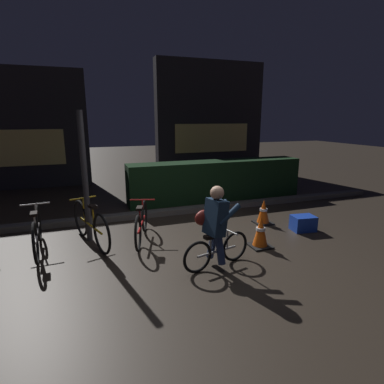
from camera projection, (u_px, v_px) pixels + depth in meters
ground_plane at (193, 254)px, 5.06m from camera, size 40.00×40.00×0.00m
sidewalk_curb at (160, 213)px, 7.06m from camera, size 12.00×0.24×0.12m
hedge_row at (216, 180)px, 8.36m from camera, size 4.80×0.70×1.06m
storefront_left at (1, 130)px, 9.32m from camera, size 4.98×0.54×3.67m
storefront_right at (210, 118)px, 12.22m from camera, size 4.37×0.54×4.32m
street_post at (85, 178)px, 5.37m from camera, size 0.10×0.10×2.31m
parked_bike_left_mid at (37, 232)px, 5.10m from camera, size 0.46×1.65×0.76m
parked_bike_center_left at (90, 225)px, 5.39m from camera, size 0.60×1.66×0.79m
parked_bike_center_right at (141, 223)px, 5.58m from camera, size 0.55×1.47×0.71m
traffic_cone_near at (261, 232)px, 5.30m from camera, size 0.36×0.36×0.56m
traffic_cone_far at (263, 212)px, 6.48m from camera, size 0.36×0.36×0.53m
blue_crate at (303, 223)px, 6.09m from camera, size 0.48×0.37×0.30m
cyclist at (215, 227)px, 4.51m from camera, size 1.17×0.50×1.25m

